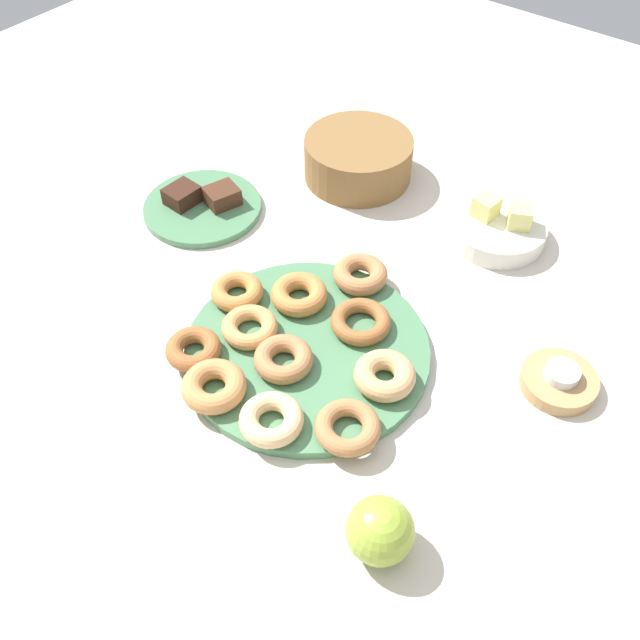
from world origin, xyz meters
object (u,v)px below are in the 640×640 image
at_px(donut_4, 193,349).
at_px(donut_7, 214,386).
at_px(donut_9, 348,427).
at_px(brownie_near, 182,195).
at_px(donut_2, 385,375).
at_px(donut_8, 271,420).
at_px(donut_0, 283,359).
at_px(donut_6, 237,292).
at_px(cake_plate, 203,208).
at_px(fruit_bowl, 497,230).
at_px(donut_1, 360,274).
at_px(melon_chunk_right, 520,217).
at_px(donut_5, 361,322).
at_px(melon_chunk_left, 486,207).
at_px(basket, 358,158).
at_px(donut_10, 250,327).
at_px(donut_3, 299,294).
at_px(brownie_far, 222,196).
at_px(tealight, 562,373).
at_px(donut_plate, 307,350).
at_px(apple, 380,531).
at_px(candle_holder, 559,381).

distance_m(donut_4, donut_7, 0.07).
bearing_deg(donut_9, brownie_near, 157.68).
distance_m(donut_2, donut_8, 0.16).
distance_m(donut_0, donut_6, 0.15).
xyz_separation_m(donut_2, donut_7, (-0.17, -0.15, -0.00)).
bearing_deg(cake_plate, donut_6, -32.86).
bearing_deg(fruit_bowl, donut_1, -115.54).
relative_size(donut_4, melon_chunk_right, 2.16).
xyz_separation_m(donut_5, melon_chunk_left, (0.03, 0.31, 0.03)).
bearing_deg(basket, donut_0, -66.90).
relative_size(donut_8, cake_plate, 0.41).
xyz_separation_m(donut_6, donut_10, (0.06, -0.04, -0.00)).
distance_m(cake_plate, melon_chunk_left, 0.48).
distance_m(donut_8, melon_chunk_left, 0.52).
relative_size(donut_3, donut_10, 1.05).
distance_m(brownie_near, basket, 0.32).
bearing_deg(brownie_far, donut_7, -48.38).
height_order(tealight, basket, basket).
distance_m(donut_plate, apple, 0.30).
relative_size(donut_1, cake_plate, 0.41).
height_order(candle_holder, melon_chunk_right, melon_chunk_right).
relative_size(donut_1, donut_3, 0.99).
height_order(donut_0, tealight, donut_0).
bearing_deg(donut_2, donut_6, -179.43).
distance_m(donut_3, basket, 0.35).
distance_m(donut_5, brownie_far, 0.37).
height_order(donut_5, melon_chunk_left, melon_chunk_left).
distance_m(brownie_far, melon_chunk_left, 0.44).
distance_m(donut_4, melon_chunk_right, 0.56).
xyz_separation_m(donut_10, candle_holder, (0.39, 0.19, -0.02)).
distance_m(donut_10, basket, 0.43).
relative_size(tealight, melon_chunk_left, 1.30).
relative_size(donut_6, tealight, 1.68).
bearing_deg(donut_1, melon_chunk_right, 60.42).
bearing_deg(cake_plate, apple, -28.37).
distance_m(donut_6, fruit_bowl, 0.44).
bearing_deg(donut_10, candle_holder, 26.47).
height_order(brownie_near, brownie_far, same).
bearing_deg(donut_5, donut_plate, -116.28).
bearing_deg(donut_2, donut_5, 143.20).
height_order(tealight, melon_chunk_right, melon_chunk_right).
relative_size(donut_9, basket, 0.44).
distance_m(donut_1, candle_holder, 0.33).
distance_m(brownie_near, candle_holder, 0.68).
height_order(donut_1, candle_holder, donut_1).
relative_size(donut_4, donut_7, 0.89).
height_order(donut_4, donut_5, donut_4).
distance_m(donut_1, donut_6, 0.19).
distance_m(donut_2, donut_9, 0.10).
bearing_deg(melon_chunk_right, donut_0, -105.86).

